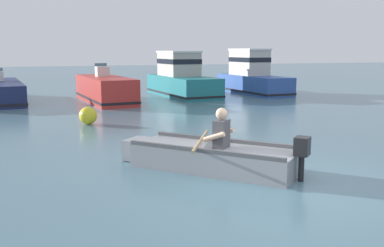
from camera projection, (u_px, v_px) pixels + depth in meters
The scene contains 6 objects.
ground_plane at pixel (282, 189), 7.04m from camera, with size 120.00×120.00×0.00m, color slate.
rowboat_with_person at pixel (210, 156), 8.18m from camera, with size 2.98×3.14×1.19m.
moored_boat_red at pixel (105, 90), 18.98m from camera, with size 2.05×5.29×1.67m.
moored_boat_teal at pixel (181, 79), 21.48m from camera, with size 2.36×5.41×2.21m.
moored_boat_blue at pixel (252, 77), 22.68m from camera, with size 2.00×5.23×2.33m.
mooring_buoy at pixel (88, 116), 13.12m from camera, with size 0.54×0.54×0.54m, color yellow.
Camera 1 is at (-3.73, -5.84, 2.23)m, focal length 40.32 mm.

